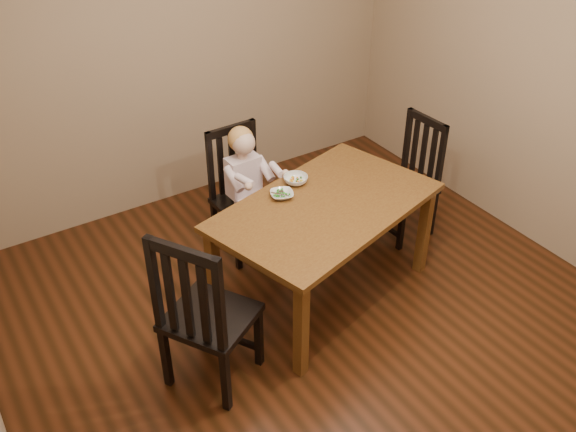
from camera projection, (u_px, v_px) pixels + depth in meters
room at (322, 146)px, 3.63m from camera, size 4.01×4.01×2.71m
dining_table at (325, 215)px, 4.27m from camera, size 1.69×1.27×0.75m
chair_child at (242, 194)px, 4.84m from camera, size 0.44×0.43×1.00m
chair_left at (204, 315)px, 3.67m from camera, size 0.64×0.65×1.11m
chair_right at (409, 180)px, 5.04m from camera, size 0.42×0.44×0.97m
toddler at (245, 180)px, 4.73m from camera, size 0.34×0.42×0.56m
bowl_peas at (282, 195)px, 4.28m from camera, size 0.20×0.20×0.04m
bowl_veg at (296, 180)px, 4.43m from camera, size 0.21×0.21×0.05m
fork at (280, 195)px, 4.23m from camera, size 0.13×0.06×0.05m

